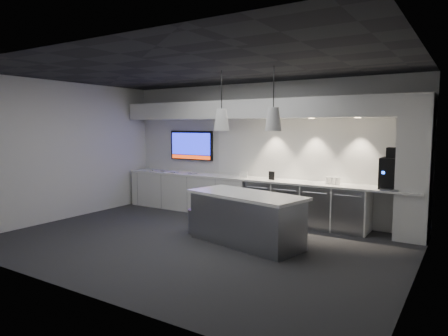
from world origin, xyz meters
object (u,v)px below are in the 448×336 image
Objects in this scene: coffee_machine at (393,172)px; island at (246,218)px; bin at (196,221)px; wall_tv at (191,145)px.

island is at bearing -138.19° from coffee_machine.
bin is at bearing -174.69° from island.
bin is (-1.17, 0.15, -0.22)m from island.
wall_tv is 1.66× the size of coffee_machine.
bin is 0.60× the size of coffee_machine.
wall_tv is at bearing 177.70° from coffee_machine.
island is 1.20m from bin.
coffee_machine reaches higher than island.
island is at bearing -37.15° from wall_tv.
coffee_machine is at bearing 27.08° from bin.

